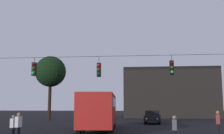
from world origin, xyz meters
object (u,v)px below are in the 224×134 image
Objects in this scene: city_bus at (100,108)px; pedestrian_crossing_left at (13,126)px; pedestrian_trailing at (18,125)px; car_near_right at (153,117)px; tree_left_silhouette at (51,72)px; pedestrian_crossing_right at (175,128)px; pedestrian_crossing_center at (218,122)px.

pedestrian_crossing_left is (-4.35, -6.90, -1.03)m from city_bus.
pedestrian_crossing_left is 1.04m from pedestrian_trailing.
city_bus is 2.51× the size of car_near_right.
pedestrian_crossing_right is at bearing -57.46° from tree_left_silhouette.
pedestrian_crossing_center reaches higher than pedestrian_crossing_right.
city_bus is 7.41× the size of pedestrian_crossing_left.
pedestrian_crossing_left is 13.31m from pedestrian_crossing_center.
car_near_right is (4.85, 9.67, -1.07)m from city_bus.
city_bus reaches higher than pedestrian_trailing.
pedestrian_crossing_center is at bearing 16.57° from pedestrian_trailing.
pedestrian_crossing_right reaches higher than car_near_right.
tree_left_silhouette is at bearing 103.16° from pedestrian_crossing_left.
pedestrian_crossing_center is at bearing -24.91° from city_bus.
tree_left_silhouette reaches higher than city_bus.
city_bus is at bearing 64.49° from pedestrian_trailing.
city_bus is at bearing 155.09° from pedestrian_crossing_center.
pedestrian_trailing reaches higher than car_near_right.
pedestrian_crossing_center reaches higher than pedestrian_crossing_left.
pedestrian_crossing_left is at bearing -76.84° from tree_left_silhouette.
pedestrian_crossing_left is at bearing -122.23° from city_bus.
pedestrian_crossing_right is (0.45, -17.67, 0.07)m from car_near_right.
pedestrian_crossing_center is 1.12× the size of pedestrian_crossing_right.
pedestrian_crossing_left is 0.90× the size of pedestrian_trailing.
city_bus is 10.87m from car_near_right.
pedestrian_crossing_center is (3.79, -13.68, 0.19)m from car_near_right.
tree_left_silhouette is (-18.16, 19.23, 5.97)m from pedestrian_crossing_center.
pedestrian_crossing_right is (-3.34, -3.99, -0.12)m from pedestrian_crossing_center.
pedestrian_trailing is at bearing -115.51° from city_bus.
pedestrian_crossing_right is (9.65, -1.11, 0.03)m from pedestrian_crossing_left.
tree_left_silhouette is at bearing 133.36° from pedestrian_crossing_center.
tree_left_silhouette is (-14.37, 5.55, 6.16)m from car_near_right.
pedestrian_crossing_left is 0.97× the size of pedestrian_crossing_right.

